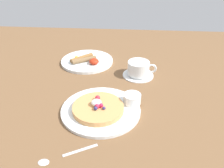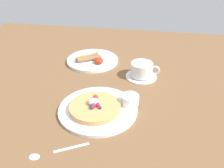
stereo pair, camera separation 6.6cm
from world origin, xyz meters
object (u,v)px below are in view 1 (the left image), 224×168
object	(u,v)px
pancake_plate	(101,110)
coffee_cup	(139,68)
breakfast_plate	(87,61)
coffee_saucer	(138,75)
syrup_ramekin	(132,99)
teaspoon	(58,157)

from	to	relation	value
pancake_plate	coffee_cup	world-z (taller)	coffee_cup
breakfast_plate	coffee_cup	distance (cm)	25.43
breakfast_plate	coffee_saucer	xyz separation A→B (cm)	(22.79, -10.56, -0.19)
syrup_ramekin	coffee_saucer	size ratio (longest dim) A/B	0.46
coffee_cup	pancake_plate	bearing A→B (deg)	-117.12
breakfast_plate	coffee_saucer	bearing A→B (deg)	-24.85
syrup_ramekin	pancake_plate	bearing A→B (deg)	-158.61
breakfast_plate	teaspoon	distance (cm)	54.86
coffee_saucer	teaspoon	size ratio (longest dim) A/B	0.88
syrup_ramekin	teaspoon	size ratio (longest dim) A/B	0.41
pancake_plate	coffee_cup	xyz separation A→B (cm)	(12.52, 24.45, 3.10)
breakfast_plate	coffee_cup	xyz separation A→B (cm)	(22.93, -10.57, 3.01)
pancake_plate	coffee_cup	size ratio (longest dim) A/B	2.20
coffee_saucer	coffee_cup	xyz separation A→B (cm)	(0.14, -0.01, 3.20)
breakfast_plate	teaspoon	world-z (taller)	breakfast_plate
pancake_plate	syrup_ramekin	xyz separation A→B (cm)	(9.98, 3.91, 2.24)
teaspoon	coffee_saucer	bearing A→B (deg)	64.59
teaspoon	pancake_plate	bearing A→B (deg)	66.41
syrup_ramekin	coffee_cup	xyz separation A→B (cm)	(2.54, 20.55, 0.86)
breakfast_plate	coffee_saucer	distance (cm)	25.11
breakfast_plate	coffee_saucer	size ratio (longest dim) A/B	1.85
syrup_ramekin	coffee_saucer	bearing A→B (deg)	83.33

